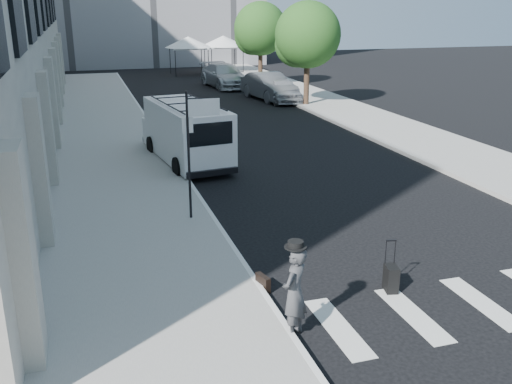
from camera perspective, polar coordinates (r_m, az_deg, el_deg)
ground at (r=13.91m, az=6.73°, el=-6.46°), size 120.00×120.00×0.00m
sidewalk_left at (r=28.11m, az=-14.84°, el=5.92°), size 4.50×48.00×0.15m
sidewalk_right at (r=35.05m, az=7.16°, el=8.74°), size 4.00×56.00×0.15m
sign_pole at (r=15.32m, az=-5.98°, el=6.35°), size 1.03×0.07×3.50m
tree_near at (r=34.18m, az=4.93°, el=15.15°), size 3.80×3.83×6.03m
tree_far at (r=42.65m, az=0.25°, el=15.82°), size 3.80×3.83×6.03m
tent_left at (r=50.46m, az=-6.79°, el=14.64°), size 4.00×4.00×3.20m
tent_right at (r=51.63m, az=-3.29°, el=14.81°), size 4.00×4.00×3.20m
businessman at (r=10.38m, az=3.86°, el=-10.00°), size 0.75×0.75×1.76m
briefcase at (r=12.24m, az=0.70°, el=-9.07°), size 0.22×0.46×0.34m
suitcase at (r=12.48m, az=13.35°, el=-8.40°), size 0.33×0.44×1.10m
cargo_van at (r=21.99m, az=-7.07°, el=5.97°), size 2.66×6.11×2.24m
parked_car_a at (r=35.93m, az=2.65°, el=10.17°), size 2.19×4.51×1.48m
parked_car_b at (r=36.76m, az=1.32°, el=10.52°), size 2.47×5.31×1.68m
parked_car_c at (r=42.45m, az=-3.14°, el=11.54°), size 2.97×6.02×1.68m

